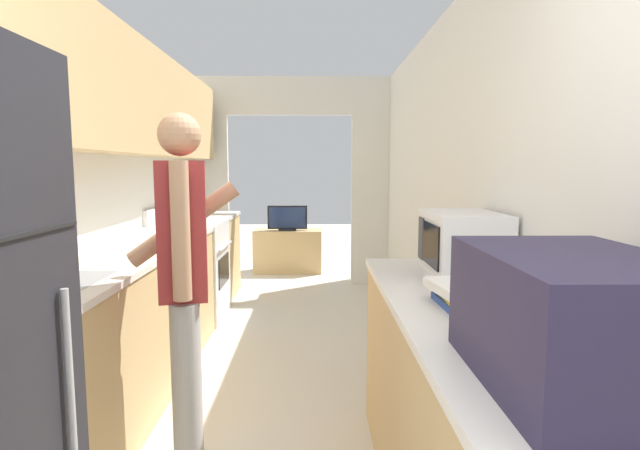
{
  "coord_description": "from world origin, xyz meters",
  "views": [
    {
      "loc": [
        0.29,
        -0.54,
        1.43
      ],
      "look_at": [
        0.34,
        3.59,
        0.95
      ],
      "focal_mm": 28.0,
      "sensor_mm": 36.0,
      "label": 1
    }
  ],
  "objects_px": {
    "range_oven": "(191,270)",
    "knife": "(195,216)",
    "television": "(287,218)",
    "tv_cabinet": "(288,251)",
    "book_stack": "(470,295)",
    "suitcase": "(572,320)",
    "person": "(184,285)",
    "microwave": "(463,243)"
  },
  "relations": [
    {
      "from": "person",
      "to": "book_stack",
      "type": "relative_size",
      "value": 5.35
    },
    {
      "from": "person",
      "to": "knife",
      "type": "xyz_separation_m",
      "value": [
        -0.65,
        2.98,
        0.03
      ]
    },
    {
      "from": "book_stack",
      "to": "knife",
      "type": "xyz_separation_m",
      "value": [
        -1.82,
        3.44,
        -0.04
      ]
    },
    {
      "from": "range_oven",
      "to": "book_stack",
      "type": "distance_m",
      "value": 3.42
    },
    {
      "from": "range_oven",
      "to": "suitcase",
      "type": "bearing_deg",
      "value": -63.39
    },
    {
      "from": "suitcase",
      "to": "tv_cabinet",
      "type": "distance_m",
      "value": 5.79
    },
    {
      "from": "suitcase",
      "to": "microwave",
      "type": "bearing_deg",
      "value": 84.77
    },
    {
      "from": "person",
      "to": "microwave",
      "type": "height_order",
      "value": "person"
    },
    {
      "from": "television",
      "to": "microwave",
      "type": "bearing_deg",
      "value": -76.08
    },
    {
      "from": "person",
      "to": "book_stack",
      "type": "bearing_deg",
      "value": -123.02
    },
    {
      "from": "person",
      "to": "television",
      "type": "distance_m",
      "value": 4.51
    },
    {
      "from": "suitcase",
      "to": "knife",
      "type": "relative_size",
      "value": 2.02
    },
    {
      "from": "suitcase",
      "to": "television",
      "type": "height_order",
      "value": "suitcase"
    },
    {
      "from": "range_oven",
      "to": "knife",
      "type": "distance_m",
      "value": 0.72
    },
    {
      "from": "knife",
      "to": "microwave",
      "type": "bearing_deg",
      "value": -83.49
    },
    {
      "from": "person",
      "to": "television",
      "type": "xyz_separation_m",
      "value": [
        0.23,
        4.5,
        -0.15
      ]
    },
    {
      "from": "suitcase",
      "to": "book_stack",
      "type": "xyz_separation_m",
      "value": [
        -0.03,
        0.66,
        -0.11
      ]
    },
    {
      "from": "microwave",
      "to": "book_stack",
      "type": "xyz_separation_m",
      "value": [
        -0.15,
        -0.59,
        -0.1
      ]
    },
    {
      "from": "suitcase",
      "to": "television",
      "type": "distance_m",
      "value": 5.7
    },
    {
      "from": "book_stack",
      "to": "microwave",
      "type": "bearing_deg",
      "value": 76.12
    },
    {
      "from": "book_stack",
      "to": "tv_cabinet",
      "type": "xyz_separation_m",
      "value": [
        -0.93,
        4.99,
        -0.67
      ]
    },
    {
      "from": "knife",
      "to": "person",
      "type": "bearing_deg",
      "value": -105.77
    },
    {
      "from": "range_oven",
      "to": "person",
      "type": "height_order",
      "value": "person"
    },
    {
      "from": "range_oven",
      "to": "tv_cabinet",
      "type": "distance_m",
      "value": 2.26
    },
    {
      "from": "book_stack",
      "to": "tv_cabinet",
      "type": "height_order",
      "value": "book_stack"
    },
    {
      "from": "television",
      "to": "knife",
      "type": "xyz_separation_m",
      "value": [
        -0.89,
        -1.51,
        0.18
      ]
    },
    {
      "from": "suitcase",
      "to": "television",
      "type": "bearing_deg",
      "value": 99.77
    },
    {
      "from": "television",
      "to": "knife",
      "type": "relative_size",
      "value": 1.71
    },
    {
      "from": "microwave",
      "to": "range_oven",
      "type": "bearing_deg",
      "value": 129.45
    },
    {
      "from": "person",
      "to": "book_stack",
      "type": "distance_m",
      "value": 1.25
    },
    {
      "from": "television",
      "to": "range_oven",
      "type": "bearing_deg",
      "value": -111.58
    },
    {
      "from": "range_oven",
      "to": "television",
      "type": "xyz_separation_m",
      "value": [
        0.81,
        2.06,
        0.28
      ]
    },
    {
      "from": "microwave",
      "to": "person",
      "type": "bearing_deg",
      "value": -174.03
    },
    {
      "from": "range_oven",
      "to": "knife",
      "type": "xyz_separation_m",
      "value": [
        -0.07,
        0.54,
        0.46
      ]
    },
    {
      "from": "range_oven",
      "to": "tv_cabinet",
      "type": "height_order",
      "value": "range_oven"
    },
    {
      "from": "range_oven",
      "to": "television",
      "type": "height_order",
      "value": "range_oven"
    },
    {
      "from": "suitcase",
      "to": "tv_cabinet",
      "type": "xyz_separation_m",
      "value": [
        -0.97,
        5.65,
        -0.79
      ]
    },
    {
      "from": "person",
      "to": "range_oven",
      "type": "bearing_deg",
      "value": 1.69
    },
    {
      "from": "book_stack",
      "to": "television",
      "type": "bearing_deg",
      "value": 100.68
    },
    {
      "from": "book_stack",
      "to": "television",
      "type": "xyz_separation_m",
      "value": [
        -0.93,
        4.95,
        -0.22
      ]
    },
    {
      "from": "microwave",
      "to": "knife",
      "type": "relative_size",
      "value": 1.58
    },
    {
      "from": "range_oven",
      "to": "microwave",
      "type": "height_order",
      "value": "microwave"
    }
  ]
}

